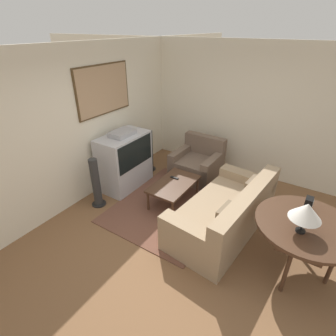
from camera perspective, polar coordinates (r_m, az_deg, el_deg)
ground_plane at (r=4.23m, az=2.71°, el=-14.88°), size 12.00×12.00×0.00m
wall_back at (r=4.78m, az=-19.58°, el=8.05°), size 12.00×0.10×2.70m
wall_right at (r=5.73m, az=16.81°, el=11.67°), size 0.06×12.00×2.70m
area_rug at (r=4.85m, az=0.78°, el=-8.12°), size 2.24×1.79×0.01m
tv at (r=5.25m, az=-9.40°, el=1.61°), size 1.04×0.60×1.18m
couch at (r=4.28m, az=12.32°, el=-9.70°), size 2.08×1.16×0.85m
armchair at (r=5.63m, az=6.41°, el=0.74°), size 0.89×0.93×0.85m
coffee_table at (r=4.73m, az=1.29°, el=-3.72°), size 1.00×0.60×0.42m
console_table at (r=3.70m, az=27.83°, el=-11.46°), size 1.21×1.21×0.79m
table_lamp at (r=3.34m, az=27.90°, el=-8.36°), size 0.36×0.36×0.40m
mantel_clock at (r=3.83m, az=28.21°, el=-7.04°), size 0.14×0.10×0.20m
remote at (r=4.85m, az=1.41°, el=-2.13°), size 0.05×0.16×0.02m
speaker_tower_left at (r=4.82m, az=-15.39°, el=-3.39°), size 0.26×0.26×0.93m
speaker_tower_right at (r=5.84m, az=-4.04°, el=3.52°), size 0.26×0.26×0.93m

